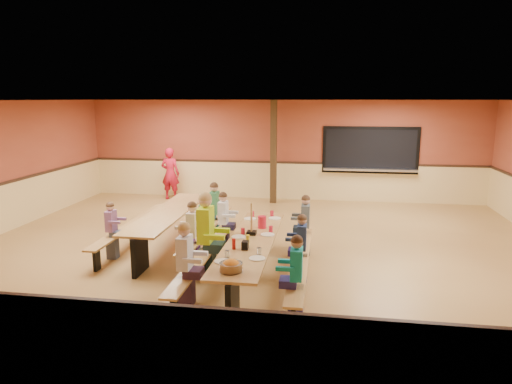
# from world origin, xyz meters

# --- Properties ---
(ground) EXTENTS (12.00, 12.00, 0.00)m
(ground) POSITION_xyz_m (0.00, 0.00, 0.00)
(ground) COLOR olive
(ground) RESTS_ON ground
(room_envelope) EXTENTS (12.04, 10.04, 3.02)m
(room_envelope) POSITION_xyz_m (0.00, 0.00, 0.69)
(room_envelope) COLOR brown
(room_envelope) RESTS_ON ground
(kitchen_pass_through) EXTENTS (2.78, 0.28, 1.38)m
(kitchen_pass_through) POSITION_xyz_m (2.60, 4.96, 1.49)
(kitchen_pass_through) COLOR black
(kitchen_pass_through) RESTS_ON ground
(structural_post) EXTENTS (0.18, 0.18, 3.00)m
(structural_post) POSITION_xyz_m (-0.20, 4.40, 1.50)
(structural_post) COLOR #2F200F
(structural_post) RESTS_ON ground
(cafeteria_table_main) EXTENTS (1.91, 3.70, 0.74)m
(cafeteria_table_main) POSITION_xyz_m (0.12, -1.60, 0.53)
(cafeteria_table_main) COLOR #A87C42
(cafeteria_table_main) RESTS_ON ground
(cafeteria_table_second) EXTENTS (1.91, 3.70, 0.74)m
(cafeteria_table_second) POSITION_xyz_m (-1.88, 0.05, 0.53)
(cafeteria_table_second) COLOR #A87C42
(cafeteria_table_second) RESTS_ON ground
(seated_child_white_left) EXTENTS (0.39, 0.32, 1.26)m
(seated_child_white_left) POSITION_xyz_m (-0.70, -2.61, 0.63)
(seated_child_white_left) COLOR silver
(seated_child_white_left) RESTS_ON ground
(seated_adult_yellow) EXTENTS (0.49, 0.40, 1.46)m
(seated_adult_yellow) POSITION_xyz_m (-0.70, -1.42, 0.73)
(seated_adult_yellow) COLOR #AED413
(seated_adult_yellow) RESTS_ON ground
(seated_child_grey_left) EXTENTS (0.36, 0.29, 1.19)m
(seated_child_grey_left) POSITION_xyz_m (-0.70, -0.06, 0.59)
(seated_child_grey_left) COLOR silver
(seated_child_grey_left) RESTS_ON ground
(seated_child_teal_right) EXTENTS (0.36, 0.29, 1.18)m
(seated_child_teal_right) POSITION_xyz_m (0.95, -2.74, 0.59)
(seated_child_teal_right) COLOR teal
(seated_child_teal_right) RESTS_ON ground
(seated_child_navy_right) EXTENTS (0.34, 0.28, 1.14)m
(seated_child_navy_right) POSITION_xyz_m (0.95, -1.42, 0.57)
(seated_child_navy_right) COLOR #1B294E
(seated_child_navy_right) RESTS_ON ground
(seated_child_char_right) EXTENTS (0.36, 0.29, 1.18)m
(seated_child_char_right) POSITION_xyz_m (0.95, -0.06, 0.59)
(seated_child_char_right) COLOR #454D4F
(seated_child_char_right) RESTS_ON ground
(seated_child_purple_sec) EXTENTS (0.32, 0.26, 1.10)m
(seated_child_purple_sec) POSITION_xyz_m (-2.71, -0.87, 0.55)
(seated_child_purple_sec) COLOR #7E4F7B
(seated_child_purple_sec) RESTS_ON ground
(seated_child_green_sec) EXTENTS (0.39, 0.32, 1.24)m
(seated_child_green_sec) POSITION_xyz_m (-1.06, 0.65, 0.62)
(seated_child_green_sec) COLOR #327342
(seated_child_green_sec) RESTS_ON ground
(seated_child_tan_sec) EXTENTS (0.36, 0.30, 1.19)m
(seated_child_tan_sec) POSITION_xyz_m (-1.06, -1.01, 0.60)
(seated_child_tan_sec) COLOR beige
(seated_child_tan_sec) RESTS_ON ground
(standing_woman) EXTENTS (0.61, 0.43, 1.58)m
(standing_woman) POSITION_xyz_m (-3.36, 4.40, 0.79)
(standing_woman) COLOR #B7142A
(standing_woman) RESTS_ON ground
(punch_pitcher) EXTENTS (0.16, 0.16, 0.22)m
(punch_pitcher) POSITION_xyz_m (0.21, -0.88, 0.85)
(punch_pitcher) COLOR red
(punch_pitcher) RESTS_ON cafeteria_table_main
(chip_bowl) EXTENTS (0.32, 0.32, 0.15)m
(chip_bowl) POSITION_xyz_m (0.08, -3.03, 0.81)
(chip_bowl) COLOR orange
(chip_bowl) RESTS_ON cafeteria_table_main
(napkin_dispenser) EXTENTS (0.10, 0.14, 0.13)m
(napkin_dispenser) POSITION_xyz_m (0.11, -2.09, 0.80)
(napkin_dispenser) COLOR black
(napkin_dispenser) RESTS_ON cafeteria_table_main
(condiment_mustard) EXTENTS (0.06, 0.06, 0.17)m
(condiment_mustard) POSITION_xyz_m (0.12, -1.89, 0.82)
(condiment_mustard) COLOR yellow
(condiment_mustard) RESTS_ON cafeteria_table_main
(condiment_ketchup) EXTENTS (0.06, 0.06, 0.17)m
(condiment_ketchup) POSITION_xyz_m (-0.06, -2.11, 0.82)
(condiment_ketchup) COLOR #B2140F
(condiment_ketchup) RESTS_ON cafeteria_table_main
(table_paddle) EXTENTS (0.16, 0.16, 0.56)m
(table_paddle) POSITION_xyz_m (0.08, -1.31, 0.88)
(table_paddle) COLOR black
(table_paddle) RESTS_ON cafeteria_table_main
(place_settings) EXTENTS (0.65, 3.30, 0.11)m
(place_settings) POSITION_xyz_m (0.12, -1.60, 0.80)
(place_settings) COLOR beige
(place_settings) RESTS_ON cafeteria_table_main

